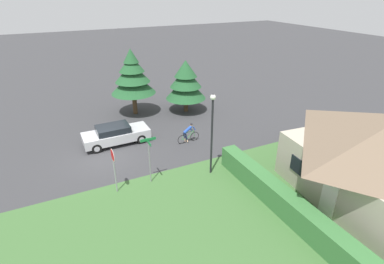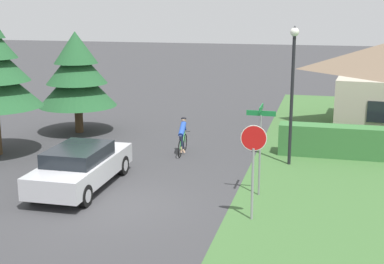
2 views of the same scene
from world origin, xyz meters
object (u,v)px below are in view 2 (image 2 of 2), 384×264
object	(u,v)px
sedan_left_lane	(81,166)
stop_sign	(253,154)
street_name_sign	(260,134)
cyclist	(183,136)
street_lamp	(293,78)
conifer_tall_far	(77,74)

from	to	relation	value
sedan_left_lane	stop_sign	world-z (taller)	stop_sign
stop_sign	street_name_sign	world-z (taller)	street_name_sign
cyclist	street_name_sign	world-z (taller)	street_name_sign
street_lamp	street_name_sign	bearing A→B (deg)	-100.69
sedan_left_lane	street_name_sign	bearing A→B (deg)	-83.85
stop_sign	conifer_tall_far	bearing A→B (deg)	-45.12
sedan_left_lane	stop_sign	distance (m)	6.07
cyclist	conifer_tall_far	xyz separation A→B (m)	(-5.74, 2.47, 2.03)
street_name_sign	sedan_left_lane	bearing A→B (deg)	-173.03
street_lamp	street_name_sign	xyz separation A→B (m)	(-0.69, -3.65, -1.32)
sedan_left_lane	street_name_sign	size ratio (longest dim) A/B	1.64
cyclist	stop_sign	distance (m)	7.27
cyclist	conifer_tall_far	bearing A→B (deg)	62.87
street_lamp	sedan_left_lane	bearing A→B (deg)	-145.90
stop_sign	conifer_tall_far	xyz separation A→B (m)	(-9.41, 8.63, 0.82)
sedan_left_lane	conifer_tall_far	xyz separation A→B (m)	(-3.61, 7.31, 2.01)
street_name_sign	cyclist	bearing A→B (deg)	131.10
sedan_left_lane	street_lamp	world-z (taller)	street_lamp
sedan_left_lane	conifer_tall_far	distance (m)	8.40
cyclist	street_name_sign	distance (m)	5.64
stop_sign	street_lamp	xyz separation A→B (m)	(0.63, 5.68, 1.38)
stop_sign	street_lamp	size ratio (longest dim) A/B	0.53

